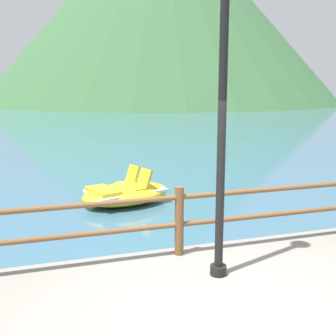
% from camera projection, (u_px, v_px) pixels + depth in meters
% --- Properties ---
extents(ground_plane, '(200.00, 200.00, 0.00)m').
position_uv_depth(ground_plane, '(52.00, 113.00, 41.74)').
color(ground_plane, '#38607A').
extents(dock_railing, '(23.92, 0.12, 0.95)m').
position_uv_depth(dock_railing, '(179.00, 213.00, 5.62)').
color(dock_railing, brown).
rests_on(dock_railing, promenade_dock).
extents(lamp_post, '(0.28, 0.28, 4.65)m').
position_uv_depth(lamp_post, '(224.00, 38.00, 4.58)').
color(lamp_post, black).
rests_on(lamp_post, promenade_dock).
extents(pedal_boat_2, '(2.43, 1.91, 0.81)m').
position_uv_depth(pedal_boat_2, '(126.00, 193.00, 9.63)').
color(pedal_boat_2, yellow).
rests_on(pedal_boat_2, ground).
extents(cliff_headland, '(54.85, 54.85, 30.75)m').
position_uv_depth(cliff_headland, '(148.00, 9.00, 65.76)').
color(cliff_headland, '#386038').
rests_on(cliff_headland, ground).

